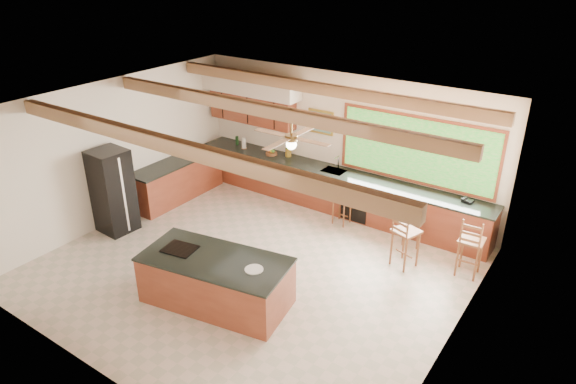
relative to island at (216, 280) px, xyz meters
The scene contains 9 objects.
ground 1.21m from the island, 96.19° to the left, with size 7.20×7.20×0.00m, color #BCB29C.
room_shell 2.54m from the island, 99.30° to the left, with size 7.27×6.54×3.02m.
counter_run 3.77m from the island, 104.46° to the left, with size 7.12×3.10×1.27m.
island is the anchor object (origin of this frame).
refrigerator 3.44m from the island, 168.57° to the left, with size 0.72×0.71×1.75m.
bar_stool_a 3.51m from the island, 83.70° to the left, with size 0.36×0.36×0.95m.
bar_stool_b 4.04m from the island, 60.87° to the left, with size 0.39×0.39×1.01m.
bar_stool_c 3.45m from the island, 51.93° to the left, with size 0.54×0.54×1.19m.
bar_stool_d 4.43m from the island, 44.12° to the left, with size 0.44×0.44×1.16m.
Camera 1 is at (5.01, -6.19, 5.32)m, focal length 32.00 mm.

